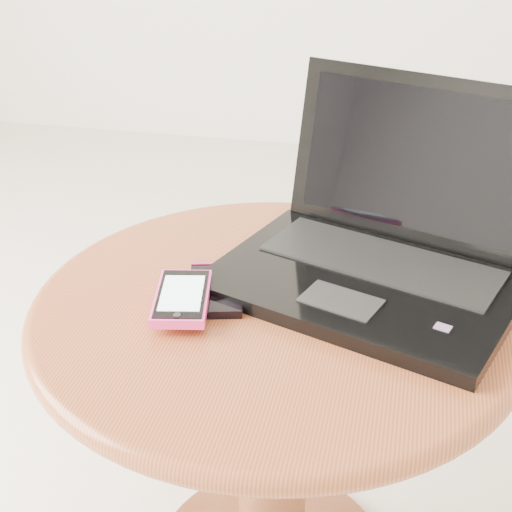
# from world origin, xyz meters

# --- Properties ---
(table) EXTENTS (0.61, 0.61, 0.48)m
(table) POSITION_xyz_m (0.12, 0.10, 0.38)
(table) COLOR #572616
(table) RESTS_ON ground
(laptop) EXTENTS (0.44, 0.40, 0.24)m
(laptop) POSITION_xyz_m (0.24, 0.19, 0.52)
(laptop) COLOR black
(laptop) RESTS_ON table
(phone_black) EXTENTS (0.09, 0.14, 0.01)m
(phone_black) POSITION_xyz_m (0.04, 0.10, 0.49)
(phone_black) COLOR black
(phone_black) RESTS_ON table
(phone_pink) EXTENTS (0.08, 0.13, 0.01)m
(phone_pink) POSITION_xyz_m (0.02, 0.05, 0.50)
(phone_pink) COLOR #F7368E
(phone_pink) RESTS_ON phone_black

